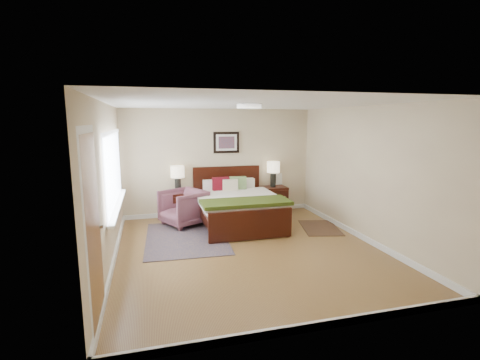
{
  "coord_description": "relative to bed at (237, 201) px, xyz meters",
  "views": [
    {
      "loc": [
        -1.63,
        -5.57,
        2.22
      ],
      "look_at": [
        0.13,
        1.08,
        1.05
      ],
      "focal_mm": 26.0,
      "sensor_mm": 36.0,
      "label": 1
    }
  ],
  "objects": [
    {
      "name": "armchair",
      "position": [
        -1.12,
        0.29,
        -0.14
      ],
      "size": [
        1.13,
        1.12,
        0.77
      ],
      "primitive_type": "imported",
      "rotation": [
        0.0,
        0.0,
        -1.09
      ],
      "color": "brown",
      "rests_on": "ground"
    },
    {
      "name": "rug_persian",
      "position": [
        -1.16,
        -0.59,
        -0.52
      ],
      "size": [
        1.6,
        2.19,
        0.01
      ],
      "primitive_type": "cube",
      "rotation": [
        0.0,
        0.0,
        -0.05
      ],
      "color": "#0B0B38",
      "rests_on": "ground"
    },
    {
      "name": "bed",
      "position": [
        0.0,
        0.0,
        0.0
      ],
      "size": [
        1.74,
        2.1,
        1.13
      ],
      "color": "#330F07",
      "rests_on": "ground"
    },
    {
      "name": "door",
      "position": [
        -2.4,
        -3.21,
        0.55
      ],
      "size": [
        0.06,
        1.0,
        2.18
      ],
      "color": "silver",
      "rests_on": "ground"
    },
    {
      "name": "left_wall",
      "position": [
        -2.42,
        -1.47,
        0.73
      ],
      "size": [
        0.04,
        5.0,
        2.5
      ],
      "primitive_type": "cube",
      "color": "beige",
      "rests_on": "ground"
    },
    {
      "name": "ceiling",
      "position": [
        -0.17,
        -1.47,
        1.98
      ],
      "size": [
        4.5,
        5.0,
        0.02
      ],
      "primitive_type": "cube",
      "color": "white",
      "rests_on": "back_wall"
    },
    {
      "name": "wall_art",
      "position": [
        0.0,
        1.0,
        1.2
      ],
      "size": [
        0.62,
        0.05,
        0.5
      ],
      "color": "black",
      "rests_on": "back_wall"
    },
    {
      "name": "floor",
      "position": [
        -0.17,
        -1.47,
        -0.52
      ],
      "size": [
        5.0,
        5.0,
        0.0
      ],
      "primitive_type": "plane",
      "color": "brown",
      "rests_on": "ground"
    },
    {
      "name": "window",
      "position": [
        -2.36,
        -0.77,
        0.85
      ],
      "size": [
        0.11,
        2.72,
        1.32
      ],
      "color": "silver",
      "rests_on": "left_wall"
    },
    {
      "name": "rug_navy",
      "position": [
        1.63,
        -0.68,
        -0.52
      ],
      "size": [
        0.96,
        1.23,
        0.01
      ],
      "primitive_type": "cube",
      "rotation": [
        0.0,
        0.0,
        -0.24
      ],
      "color": "black",
      "rests_on": "ground"
    },
    {
      "name": "nightstand_right",
      "position": [
        1.12,
        0.79,
        -0.13
      ],
      "size": [
        0.64,
        0.48,
        0.64
      ],
      "color": "#330F07",
      "rests_on": "ground"
    },
    {
      "name": "nightstand_left",
      "position": [
        -1.18,
        0.78,
        -0.04
      ],
      "size": [
        0.51,
        0.46,
        0.61
      ],
      "color": "#330F07",
      "rests_on": "ground"
    },
    {
      "name": "ceil_fixture",
      "position": [
        -0.17,
        -1.47,
        1.94
      ],
      "size": [
        0.44,
        0.44,
        0.08
      ],
      "color": "white",
      "rests_on": "ceiling"
    },
    {
      "name": "lamp_right",
      "position": [
        1.12,
        0.8,
        0.54
      ],
      "size": [
        0.31,
        0.31,
        0.61
      ],
      "color": "black",
      "rests_on": "nightstand_right"
    },
    {
      "name": "back_wall",
      "position": [
        -0.17,
        1.03,
        0.73
      ],
      "size": [
        4.5,
        0.04,
        2.5
      ],
      "primitive_type": "cube",
      "color": "beige",
      "rests_on": "ground"
    },
    {
      "name": "right_wall",
      "position": [
        2.08,
        -1.47,
        0.73
      ],
      "size": [
        0.04,
        5.0,
        2.5
      ],
      "primitive_type": "cube",
      "color": "beige",
      "rests_on": "ground"
    },
    {
      "name": "lamp_left",
      "position": [
        -1.18,
        0.8,
        0.51
      ],
      "size": [
        0.31,
        0.31,
        0.61
      ],
      "color": "black",
      "rests_on": "nightstand_left"
    },
    {
      "name": "front_wall",
      "position": [
        -0.17,
        -3.97,
        0.73
      ],
      "size": [
        4.5,
        0.04,
        2.5
      ],
      "primitive_type": "cube",
      "color": "beige",
      "rests_on": "ground"
    }
  ]
}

